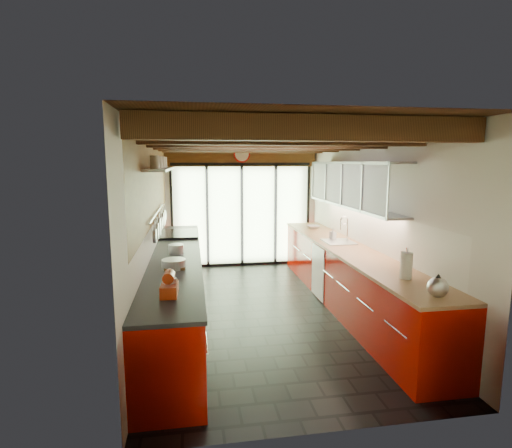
# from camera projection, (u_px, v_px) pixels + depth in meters

# --- Properties ---
(ground) EXTENTS (5.50, 5.50, 0.00)m
(ground) POSITION_uv_depth(u_px,v_px,m) (265.00, 311.00, 5.95)
(ground) COLOR black
(ground) RESTS_ON ground
(room_shell) EXTENTS (5.50, 5.50, 5.50)m
(room_shell) POSITION_uv_depth(u_px,v_px,m) (265.00, 200.00, 5.70)
(room_shell) COLOR silver
(room_shell) RESTS_ON ground
(ceiling_beams) EXTENTS (3.14, 5.06, 4.90)m
(ceiling_beams) POSITION_uv_depth(u_px,v_px,m) (261.00, 144.00, 5.94)
(ceiling_beams) COLOR #593316
(ceiling_beams) RESTS_ON ground
(glass_door) EXTENTS (2.95, 0.10, 2.90)m
(glass_door) POSITION_uv_depth(u_px,v_px,m) (242.00, 188.00, 8.32)
(glass_door) COLOR #C6EAAD
(glass_door) RESTS_ON ground
(left_counter) EXTENTS (0.68, 5.00, 0.92)m
(left_counter) POSITION_uv_depth(u_px,v_px,m) (177.00, 285.00, 5.68)
(left_counter) COLOR #AE0C00
(left_counter) RESTS_ON ground
(range_stove) EXTENTS (0.66, 0.90, 0.97)m
(range_stove) POSITION_uv_depth(u_px,v_px,m) (180.00, 260.00, 7.09)
(range_stove) COLOR silver
(range_stove) RESTS_ON ground
(right_counter) EXTENTS (0.68, 5.00, 0.92)m
(right_counter) POSITION_uv_depth(u_px,v_px,m) (347.00, 277.00, 6.08)
(right_counter) COLOR #AE0C00
(right_counter) RESTS_ON ground
(sink_assembly) EXTENTS (0.45, 0.52, 0.43)m
(sink_assembly) POSITION_uv_depth(u_px,v_px,m) (339.00, 240.00, 6.40)
(sink_assembly) COLOR silver
(sink_assembly) RESTS_ON right_counter
(upper_cabinets_right) EXTENTS (0.34, 3.00, 3.00)m
(upper_cabinets_right) POSITION_uv_depth(u_px,v_px,m) (352.00, 184.00, 6.18)
(upper_cabinets_right) COLOR silver
(upper_cabinets_right) RESTS_ON ground
(left_wall_fixtures) EXTENTS (0.28, 2.60, 0.96)m
(left_wall_fixtures) POSITION_uv_depth(u_px,v_px,m) (161.00, 191.00, 5.73)
(left_wall_fixtures) COLOR silver
(left_wall_fixtures) RESTS_ON ground
(stand_mixer) EXTENTS (0.17, 0.28, 0.25)m
(stand_mixer) POSITION_uv_depth(u_px,v_px,m) (169.00, 285.00, 3.84)
(stand_mixer) COLOR #B42E0E
(stand_mixer) RESTS_ON left_counter
(pot_large) EXTENTS (0.24, 0.24, 0.13)m
(pot_large) POSITION_uv_depth(u_px,v_px,m) (176.00, 249.00, 5.58)
(pot_large) COLOR silver
(pot_large) RESTS_ON left_counter
(pot_small) EXTENTS (0.33, 0.33, 0.11)m
(pot_small) POSITION_uv_depth(u_px,v_px,m) (174.00, 264.00, 4.82)
(pot_small) COLOR silver
(pot_small) RESTS_ON left_counter
(cutting_board) EXTENTS (0.27, 0.36, 0.03)m
(cutting_board) POSITION_uv_depth(u_px,v_px,m) (174.00, 266.00, 4.87)
(cutting_board) COLOR brown
(cutting_board) RESTS_ON left_counter
(kettle) EXTENTS (0.23, 0.26, 0.23)m
(kettle) POSITION_uv_depth(u_px,v_px,m) (438.00, 286.00, 3.82)
(kettle) COLOR silver
(kettle) RESTS_ON right_counter
(paper_towel) EXTENTS (0.17, 0.17, 0.35)m
(paper_towel) POSITION_uv_depth(u_px,v_px,m) (406.00, 266.00, 4.37)
(paper_towel) COLOR white
(paper_towel) RESTS_ON right_counter
(soap_bottle) EXTENTS (0.11, 0.11, 0.19)m
(soap_bottle) POSITION_uv_depth(u_px,v_px,m) (333.00, 234.00, 6.63)
(soap_bottle) COLOR silver
(soap_bottle) RESTS_ON right_counter
(bowl) EXTENTS (0.28, 0.28, 0.06)m
(bowl) POSITION_uv_depth(u_px,v_px,m) (313.00, 227.00, 7.72)
(bowl) COLOR silver
(bowl) RESTS_ON right_counter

